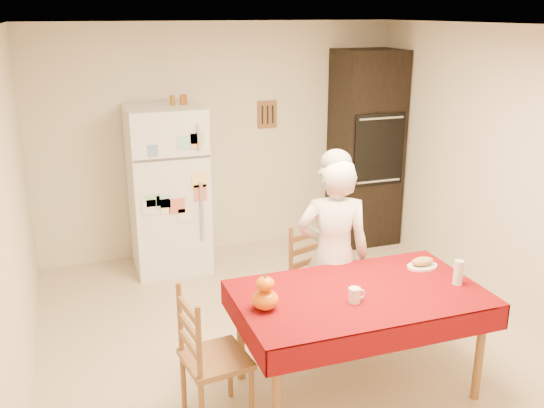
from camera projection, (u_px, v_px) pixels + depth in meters
name	position (u px, v px, depth m)	size (l,w,h in m)	color
floor	(292.00, 342.00, 4.99)	(4.50, 4.50, 0.00)	tan
room_shell	(294.00, 149.00, 4.49)	(4.02, 4.52, 2.51)	beige
refrigerator	(168.00, 189.00, 6.21)	(0.75, 0.74, 1.70)	white
oven_cabinet	(366.00, 148.00, 6.89)	(0.70, 0.62, 2.20)	black
dining_table	(359.00, 301.00, 4.17)	(1.70, 1.00, 0.76)	brown
chair_far	(316.00, 276.00, 5.00)	(0.53, 0.51, 0.95)	brown
chair_left	(206.00, 354.00, 3.87)	(0.45, 0.47, 0.95)	brown
seated_woman	(333.00, 256.00, 4.69)	(0.57, 0.38, 1.57)	silver
coffee_mug	(354.00, 295.00, 3.99)	(0.08, 0.08, 0.10)	white
pumpkin_lower	(265.00, 300.00, 3.89)	(0.17, 0.17, 0.13)	#E26505
pumpkin_upper	(265.00, 284.00, 3.86)	(0.12, 0.12, 0.09)	#EC3805
wine_glass	(458.00, 272.00, 4.24)	(0.07, 0.07, 0.18)	silver
bread_plate	(422.00, 266.00, 4.54)	(0.24, 0.24, 0.02)	white
bread_loaf	(423.00, 261.00, 4.53)	(0.18, 0.10, 0.06)	tan
spice_jar_left	(172.00, 100.00, 6.01)	(0.05, 0.05, 0.10)	brown
spice_jar_mid	(182.00, 100.00, 6.04)	(0.05, 0.05, 0.10)	#9A511C
spice_jar_right	(185.00, 100.00, 6.05)	(0.05, 0.05, 0.10)	brown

